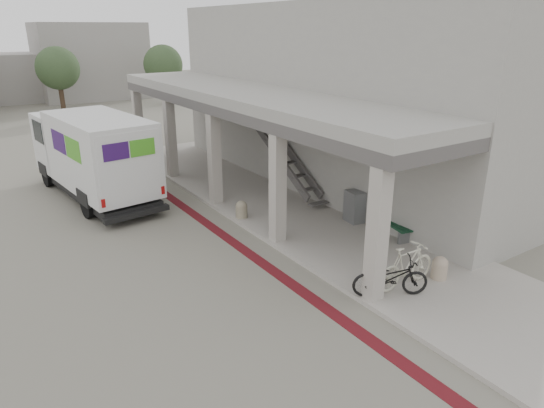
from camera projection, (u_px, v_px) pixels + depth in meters
ground at (224, 267)px, 13.15m from camera, size 120.00×120.00×0.00m
bike_lane_stripe at (222, 234)px, 15.23m from camera, size 0.35×40.00×0.01m
sidewalk at (336, 233)px, 15.21m from camera, size 4.40×28.00×0.12m
transit_building at (320, 101)px, 19.05m from camera, size 7.60×17.00×7.00m
tree_mid at (58, 68)px, 36.58m from camera, size 3.20×3.20×4.80m
tree_right at (163, 65)px, 39.94m from camera, size 3.20×3.20×4.80m
fedex_truck at (92, 153)px, 18.05m from camera, size 3.07×7.68×3.19m
bench at (389, 224)px, 14.88m from camera, size 0.78×1.89×0.43m
bollard_near at (440, 267)px, 12.23m from camera, size 0.40×0.40×0.60m
bollard_far at (242, 209)px, 16.17m from camera, size 0.39×0.39×0.58m
utility_cabinet at (355, 206)px, 15.76m from camera, size 0.54×0.68×1.04m
bicycle_black at (390, 277)px, 11.39m from camera, size 1.89×1.43×0.95m
bicycle_cream at (406, 266)px, 11.78m from camera, size 1.83×0.54×1.09m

